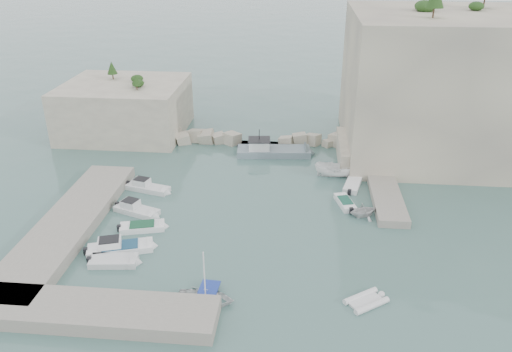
# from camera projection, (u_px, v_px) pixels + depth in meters

# --- Properties ---
(ground) EXTENTS (400.00, 400.00, 0.00)m
(ground) POSITION_uv_depth(u_px,v_px,m) (250.00, 233.00, 46.37)
(ground) COLOR #496D67
(ground) RESTS_ON ground
(cliff_east) EXTENTS (26.00, 22.00, 17.00)m
(cliff_east) POSITION_uv_depth(u_px,v_px,m) (455.00, 84.00, 61.41)
(cliff_east) COLOR beige
(cliff_east) RESTS_ON ground
(cliff_terrace) EXTENTS (8.00, 10.00, 2.50)m
(cliff_terrace) POSITION_uv_depth(u_px,v_px,m) (371.00, 151.00, 60.90)
(cliff_terrace) COLOR beige
(cliff_terrace) RESTS_ON ground
(outcrop_west) EXTENTS (16.00, 14.00, 7.00)m
(outcrop_west) POSITION_uv_depth(u_px,v_px,m) (125.00, 108.00, 69.02)
(outcrop_west) COLOR beige
(outcrop_west) RESTS_ON ground
(quay_west) EXTENTS (5.00, 24.00, 1.10)m
(quay_west) POSITION_uv_depth(u_px,v_px,m) (68.00, 224.00, 46.68)
(quay_west) COLOR #9E9689
(quay_west) RESTS_ON ground
(quay_south) EXTENTS (18.00, 4.00, 1.10)m
(quay_south) POSITION_uv_depth(u_px,v_px,m) (93.00, 312.00, 35.76)
(quay_south) COLOR #9E9689
(quay_south) RESTS_ON ground
(ledge_east) EXTENTS (3.00, 16.00, 0.80)m
(ledge_east) POSITION_uv_depth(u_px,v_px,m) (383.00, 187.00, 54.03)
(ledge_east) COLOR #9E9689
(ledge_east) RESTS_ON ground
(breakwater) EXTENTS (28.00, 3.00, 1.40)m
(breakwater) POSITION_uv_depth(u_px,v_px,m) (260.00, 140.00, 65.92)
(breakwater) COLOR beige
(breakwater) RESTS_ON ground
(motorboat_a) EXTENTS (5.55, 2.91, 1.40)m
(motorboat_a) POSITION_uv_depth(u_px,v_px,m) (148.00, 190.00, 54.16)
(motorboat_a) COLOR silver
(motorboat_a) RESTS_ON ground
(motorboat_b) EXTENTS (5.34, 3.30, 1.40)m
(motorboat_b) POSITION_uv_depth(u_px,v_px,m) (137.00, 213.00, 49.72)
(motorboat_b) COLOR silver
(motorboat_b) RESTS_ON ground
(motorboat_c) EXTENTS (4.76, 2.70, 0.70)m
(motorboat_c) POSITION_uv_depth(u_px,v_px,m) (143.00, 229.00, 46.90)
(motorboat_c) COLOR white
(motorboat_c) RESTS_ON ground
(motorboat_d) EXTENTS (6.41, 3.56, 1.40)m
(motorboat_d) POSITION_uv_depth(u_px,v_px,m) (121.00, 251.00, 43.70)
(motorboat_d) COLOR white
(motorboat_d) RESTS_ON ground
(motorboat_e) EXTENTS (4.48, 2.22, 0.70)m
(motorboat_e) POSITION_uv_depth(u_px,v_px,m) (114.00, 264.00, 41.96)
(motorboat_e) COLOR silver
(motorboat_e) RESTS_ON ground
(rowboat) EXTENTS (4.58, 3.41, 0.91)m
(rowboat) POSITION_uv_depth(u_px,v_px,m) (206.00, 302.00, 37.53)
(rowboat) COLOR white
(rowboat) RESTS_ON ground
(inflatable_dinghy) EXTENTS (3.70, 3.27, 0.44)m
(inflatable_dinghy) POSITION_uv_depth(u_px,v_px,m) (366.00, 303.00, 37.46)
(inflatable_dinghy) COLOR silver
(inflatable_dinghy) RESTS_ON ground
(tender_east_a) EXTENTS (3.69, 3.47, 1.54)m
(tender_east_a) POSITION_uv_depth(u_px,v_px,m) (363.00, 216.00, 49.14)
(tender_east_a) COLOR silver
(tender_east_a) RESTS_ON ground
(tender_east_b) EXTENTS (2.31, 4.07, 0.70)m
(tender_east_b) POSITION_uv_depth(u_px,v_px,m) (345.00, 205.00, 51.19)
(tender_east_b) COLOR white
(tender_east_b) RESTS_ON ground
(tender_east_c) EXTENTS (2.64, 4.94, 0.70)m
(tender_east_c) POSITION_uv_depth(u_px,v_px,m) (353.00, 186.00, 55.05)
(tender_east_c) COLOR white
(tender_east_c) RESTS_ON ground
(tender_east_d) EXTENTS (5.10, 2.04, 1.95)m
(tender_east_d) POSITION_uv_depth(u_px,v_px,m) (336.00, 177.00, 57.26)
(tender_east_d) COLOR white
(tender_east_d) RESTS_ON ground
(work_boat) EXTENTS (10.27, 3.84, 2.20)m
(work_boat) POSITION_uv_depth(u_px,v_px,m) (274.00, 155.00, 63.09)
(work_boat) COLOR slate
(work_boat) RESTS_ON ground
(rowboat_mast) EXTENTS (0.10, 0.10, 4.20)m
(rowboat_mast) POSITION_uv_depth(u_px,v_px,m) (204.00, 274.00, 36.43)
(rowboat_mast) COLOR white
(rowboat_mast) RESTS_ON rowboat
(vegetation) EXTENTS (53.48, 13.88, 13.40)m
(vegetation) POSITION_uv_depth(u_px,v_px,m) (420.00, 2.00, 59.05)
(vegetation) COLOR #1E4219
(vegetation) RESTS_ON ground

